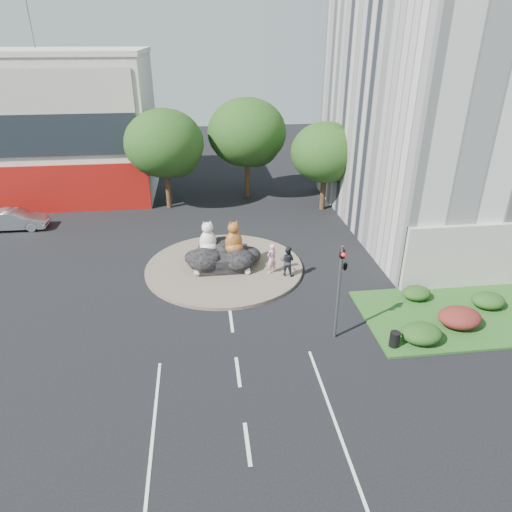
{
  "coord_description": "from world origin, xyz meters",
  "views": [
    {
      "loc": [
        -1.17,
        -15.97,
        13.63
      ],
      "look_at": [
        1.75,
        7.52,
        2.0
      ],
      "focal_mm": 32.0,
      "sensor_mm": 36.0,
      "label": 1
    }
  ],
  "objects_px": {
    "pedestrian_pink": "(272,258)",
    "litter_bin": "(395,339)",
    "pedestrian_dark": "(287,261)",
    "cat_white": "(208,236)",
    "cat_tabby": "(234,237)",
    "kitten_white": "(248,268)",
    "parked_car": "(15,220)",
    "kitten_calico": "(198,267)"
  },
  "relations": [
    {
      "from": "kitten_calico",
      "to": "litter_bin",
      "type": "relative_size",
      "value": 1.33
    },
    {
      "from": "cat_tabby",
      "to": "kitten_white",
      "type": "height_order",
      "value": "cat_tabby"
    },
    {
      "from": "kitten_calico",
      "to": "kitten_white",
      "type": "bearing_deg",
      "value": 36.56
    },
    {
      "from": "parked_car",
      "to": "litter_bin",
      "type": "height_order",
      "value": "parked_car"
    },
    {
      "from": "kitten_white",
      "to": "parked_car",
      "type": "relative_size",
      "value": 0.16
    },
    {
      "from": "kitten_white",
      "to": "cat_tabby",
      "type": "bearing_deg",
      "value": 97.45
    },
    {
      "from": "kitten_calico",
      "to": "pedestrian_pink",
      "type": "relative_size",
      "value": 0.54
    },
    {
      "from": "kitten_white",
      "to": "parked_car",
      "type": "distance_m",
      "value": 19.47
    },
    {
      "from": "cat_white",
      "to": "kitten_calico",
      "type": "xyz_separation_m",
      "value": [
        -0.73,
        -1.46,
        -1.41
      ]
    },
    {
      "from": "litter_bin",
      "to": "kitten_calico",
      "type": "bearing_deg",
      "value": 138.52
    },
    {
      "from": "cat_white",
      "to": "pedestrian_pink",
      "type": "distance_m",
      "value": 4.27
    },
    {
      "from": "kitten_calico",
      "to": "pedestrian_dark",
      "type": "xyz_separation_m",
      "value": [
        5.44,
        -0.66,
        0.43
      ]
    },
    {
      "from": "kitten_white",
      "to": "pedestrian_pink",
      "type": "relative_size",
      "value": 0.39
    },
    {
      "from": "pedestrian_dark",
      "to": "litter_bin",
      "type": "relative_size",
      "value": 2.46
    },
    {
      "from": "cat_tabby",
      "to": "kitten_calico",
      "type": "xyz_separation_m",
      "value": [
        -2.33,
        -1.13,
        -1.45
      ]
    },
    {
      "from": "kitten_calico",
      "to": "parked_car",
      "type": "xyz_separation_m",
      "value": [
        -13.79,
        9.54,
        0.06
      ]
    },
    {
      "from": "pedestrian_pink",
      "to": "litter_bin",
      "type": "distance_m",
      "value": 9.28
    },
    {
      "from": "cat_tabby",
      "to": "pedestrian_pink",
      "type": "height_order",
      "value": "cat_tabby"
    },
    {
      "from": "pedestrian_dark",
      "to": "pedestrian_pink",
      "type": "bearing_deg",
      "value": 1.0
    },
    {
      "from": "cat_tabby",
      "to": "parked_car",
      "type": "relative_size",
      "value": 0.45
    },
    {
      "from": "cat_white",
      "to": "litter_bin",
      "type": "bearing_deg",
      "value": -57.21
    },
    {
      "from": "cat_tabby",
      "to": "pedestrian_dark",
      "type": "relative_size",
      "value": 1.12
    },
    {
      "from": "pedestrian_dark",
      "to": "litter_bin",
      "type": "xyz_separation_m",
      "value": [
        3.8,
        -7.51,
        -0.64
      ]
    },
    {
      "from": "kitten_white",
      "to": "parked_car",
      "type": "xyz_separation_m",
      "value": [
        -16.84,
        9.76,
        0.21
      ]
    },
    {
      "from": "cat_white",
      "to": "litter_bin",
      "type": "relative_size",
      "value": 2.67
    },
    {
      "from": "pedestrian_dark",
      "to": "cat_white",
      "type": "bearing_deg",
      "value": 3.87
    },
    {
      "from": "cat_tabby",
      "to": "pedestrian_dark",
      "type": "height_order",
      "value": "cat_tabby"
    },
    {
      "from": "cat_tabby",
      "to": "kitten_white",
      "type": "distance_m",
      "value": 2.21
    },
    {
      "from": "pedestrian_dark",
      "to": "cat_tabby",
      "type": "bearing_deg",
      "value": -1.86
    },
    {
      "from": "pedestrian_pink",
      "to": "litter_bin",
      "type": "xyz_separation_m",
      "value": [
        4.7,
        -7.97,
        -0.65
      ]
    },
    {
      "from": "pedestrian_pink",
      "to": "litter_bin",
      "type": "relative_size",
      "value": 2.49
    },
    {
      "from": "cat_tabby",
      "to": "parked_car",
      "type": "xyz_separation_m",
      "value": [
        -16.12,
        8.41,
        -1.38
      ]
    },
    {
      "from": "kitten_calico",
      "to": "pedestrian_pink",
      "type": "height_order",
      "value": "pedestrian_pink"
    },
    {
      "from": "cat_white",
      "to": "kitten_white",
      "type": "bearing_deg",
      "value": -44.68
    },
    {
      "from": "cat_white",
      "to": "pedestrian_dark",
      "type": "height_order",
      "value": "cat_white"
    },
    {
      "from": "cat_tabby",
      "to": "litter_bin",
      "type": "bearing_deg",
      "value": -71.03
    },
    {
      "from": "cat_white",
      "to": "kitten_white",
      "type": "height_order",
      "value": "cat_white"
    },
    {
      "from": "cat_white",
      "to": "kitten_calico",
      "type": "relative_size",
      "value": 2.0
    },
    {
      "from": "pedestrian_pink",
      "to": "pedestrian_dark",
      "type": "bearing_deg",
      "value": 118.95
    },
    {
      "from": "pedestrian_dark",
      "to": "parked_car",
      "type": "bearing_deg",
      "value": 0.13
    },
    {
      "from": "cat_tabby",
      "to": "pedestrian_dark",
      "type": "distance_m",
      "value": 3.73
    },
    {
      "from": "cat_white",
      "to": "parked_car",
      "type": "relative_size",
      "value": 0.44
    }
  ]
}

